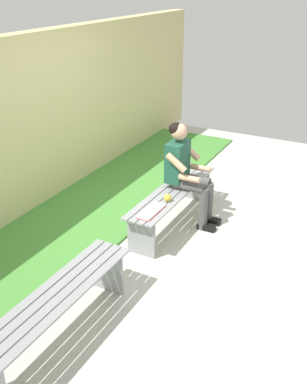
# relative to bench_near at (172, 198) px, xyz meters

# --- Properties ---
(ground_plane) EXTENTS (10.00, 7.00, 0.04)m
(ground_plane) POSITION_rel_bench_near_xyz_m (1.13, 1.00, -0.38)
(ground_plane) COLOR beige
(grass_strip) EXTENTS (9.00, 1.85, 0.03)m
(grass_strip) POSITION_rel_bench_near_xyz_m (1.13, -1.27, -0.35)
(grass_strip) COLOR #478C38
(grass_strip) RESTS_ON ground
(brick_wall) EXTENTS (9.50, 0.24, 2.24)m
(brick_wall) POSITION_rel_bench_near_xyz_m (0.50, -1.93, 0.76)
(brick_wall) COLOR #D1C684
(brick_wall) RESTS_ON ground
(bench_near) EXTENTS (1.81, 0.40, 0.48)m
(bench_near) POSITION_rel_bench_near_xyz_m (0.00, 0.00, 0.00)
(bench_near) COLOR gray
(bench_near) RESTS_ON ground
(bench_far) EXTENTS (1.78, 0.40, 0.48)m
(bench_far) POSITION_rel_bench_near_xyz_m (2.25, 0.00, -0.00)
(bench_far) COLOR gray
(bench_far) RESTS_ON ground
(person_seated) EXTENTS (0.50, 0.69, 1.28)m
(person_seated) POSITION_rel_bench_near_xyz_m (-0.17, 0.10, 0.35)
(person_seated) COLOR #1E513D
(person_seated) RESTS_ON ground
(apple) EXTENTS (0.09, 0.09, 0.09)m
(apple) POSITION_rel_bench_near_xyz_m (0.29, 0.08, 0.16)
(apple) COLOR gold
(apple) RESTS_ON bench_near
(book_open) EXTENTS (0.41, 0.16, 0.02)m
(book_open) POSITION_rel_bench_near_xyz_m (0.61, 0.03, 0.12)
(book_open) COLOR white
(book_open) RESTS_ON bench_near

